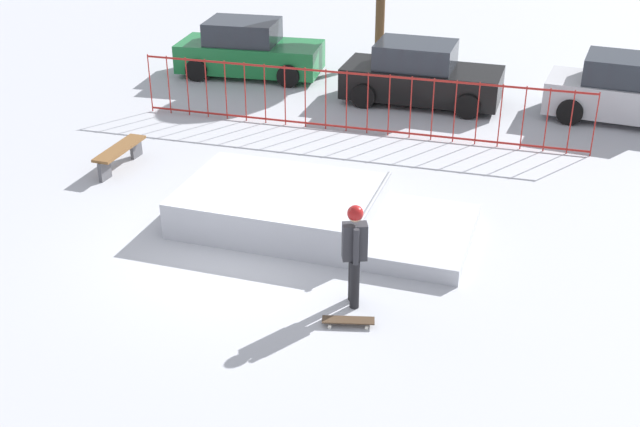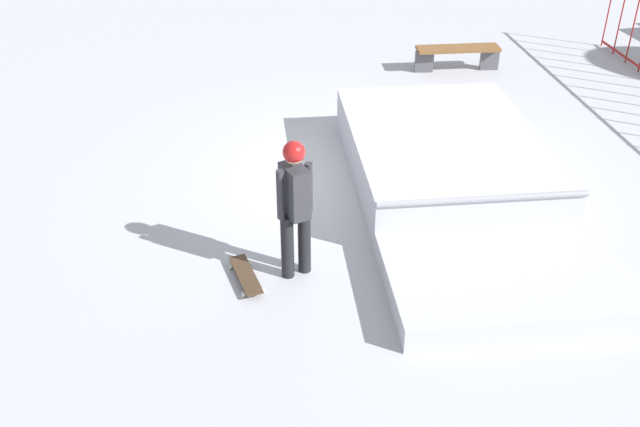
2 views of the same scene
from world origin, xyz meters
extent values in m
plane|color=#A8AAB2|center=(0.00, 0.00, 0.00)|extent=(60.00, 60.00, 0.00)
cube|color=#B0B3BB|center=(0.17, 1.03, 0.35)|extent=(3.74, 2.80, 0.70)
cube|color=#B0B3BB|center=(2.87, 1.19, 0.15)|extent=(1.95, 2.70, 0.30)
cylinder|color=gray|center=(1.97, 1.14, 0.70)|extent=(0.23, 2.60, 0.08)
cylinder|color=black|center=(2.44, -1.22, 0.41)|extent=(0.15, 0.15, 0.82)
cylinder|color=black|center=(2.34, -1.02, 0.41)|extent=(0.15, 0.15, 0.82)
cube|color=#2D2D33|center=(2.39, -1.12, 1.12)|extent=(0.44, 0.36, 0.60)
cylinder|color=#2D2D33|center=(2.46, -1.28, 1.12)|extent=(0.09, 0.09, 0.60)
cylinder|color=#2D2D33|center=(2.31, -0.96, 1.12)|extent=(0.09, 0.09, 0.60)
sphere|color=tan|center=(2.39, -1.12, 1.57)|extent=(0.22, 0.22, 0.22)
sphere|color=#A51919|center=(2.39, -1.12, 1.60)|extent=(0.25, 0.25, 0.25)
cube|color=#3F2D1E|center=(2.51, -1.71, 0.08)|extent=(0.82, 0.44, 0.02)
cylinder|color=silver|center=(2.28, -1.91, 0.03)|extent=(0.06, 0.05, 0.06)
cylinder|color=silver|center=(2.21, -1.69, 0.03)|extent=(0.06, 0.05, 0.06)
cylinder|color=silver|center=(2.81, -1.74, 0.03)|extent=(0.06, 0.05, 0.06)
cylinder|color=silver|center=(2.74, -1.52, 0.03)|extent=(0.06, 0.05, 0.06)
cylinder|color=maroon|center=(0.00, 6.04, 1.45)|extent=(10.81, 1.01, 0.05)
cylinder|color=maroon|center=(0.00, 6.04, 0.10)|extent=(10.81, 1.01, 0.05)
cylinder|color=maroon|center=(-5.40, 5.56, 0.75)|extent=(0.03, 0.03, 1.50)
cylinder|color=maroon|center=(-4.89, 5.60, 0.75)|extent=(0.03, 0.03, 1.50)
cylinder|color=maroon|center=(-4.37, 5.65, 0.75)|extent=(0.03, 0.03, 1.50)
cylinder|color=maroon|center=(-3.86, 5.69, 0.75)|extent=(0.03, 0.03, 1.50)
cylinder|color=maroon|center=(-3.34, 5.74, 0.75)|extent=(0.03, 0.03, 1.50)
cylinder|color=maroon|center=(-2.83, 5.78, 0.75)|extent=(0.03, 0.03, 1.50)
cylinder|color=maroon|center=(-2.32, 5.83, 0.75)|extent=(0.03, 0.03, 1.50)
cylinder|color=maroon|center=(-1.80, 5.88, 0.75)|extent=(0.03, 0.03, 1.50)
cylinder|color=maroon|center=(-1.29, 5.92, 0.75)|extent=(0.03, 0.03, 1.50)
cylinder|color=maroon|center=(-0.77, 5.97, 0.75)|extent=(0.03, 0.03, 1.50)
cylinder|color=maroon|center=(-0.26, 6.01, 0.75)|extent=(0.03, 0.03, 1.50)
cylinder|color=maroon|center=(0.26, 6.06, 0.75)|extent=(0.03, 0.03, 1.50)
cylinder|color=maroon|center=(0.77, 6.10, 0.75)|extent=(0.03, 0.03, 1.50)
cylinder|color=maroon|center=(1.29, 6.15, 0.75)|extent=(0.03, 0.03, 1.50)
cylinder|color=maroon|center=(1.80, 6.20, 0.75)|extent=(0.03, 0.03, 1.50)
cylinder|color=maroon|center=(2.32, 6.24, 0.75)|extent=(0.03, 0.03, 1.50)
cylinder|color=maroon|center=(2.83, 6.29, 0.75)|extent=(0.03, 0.03, 1.50)
cylinder|color=maroon|center=(3.34, 6.33, 0.75)|extent=(0.03, 0.03, 1.50)
cylinder|color=maroon|center=(3.86, 6.38, 0.75)|extent=(0.03, 0.03, 1.50)
cylinder|color=maroon|center=(4.37, 6.42, 0.75)|extent=(0.03, 0.03, 1.50)
cylinder|color=maroon|center=(4.89, 6.47, 0.75)|extent=(0.03, 0.03, 1.50)
cylinder|color=maroon|center=(5.40, 6.52, 0.75)|extent=(0.03, 0.03, 1.50)
cube|color=brown|center=(-4.09, 2.14, 0.45)|extent=(0.48, 1.62, 0.06)
cube|color=#4C4C51|center=(-4.12, 2.79, 0.21)|extent=(0.08, 0.36, 0.42)
cube|color=#4C4C51|center=(-4.05, 1.49, 0.21)|extent=(0.08, 0.36, 0.42)
cube|color=#196B33|center=(-4.38, 9.30, 0.56)|extent=(4.32, 2.33, 0.80)
cube|color=#262B33|center=(-4.58, 9.26, 1.28)|extent=(2.21, 1.80, 0.64)
cylinder|color=black|center=(-3.18, 10.35, 0.32)|extent=(0.67, 0.32, 0.64)
cylinder|color=black|center=(-2.91, 8.67, 0.32)|extent=(0.67, 0.32, 0.64)
cylinder|color=black|center=(-5.85, 9.92, 0.32)|extent=(0.67, 0.32, 0.64)
cylinder|color=black|center=(-5.58, 8.24, 0.32)|extent=(0.67, 0.32, 0.64)
cube|color=black|center=(0.89, 8.71, 0.56)|extent=(4.20, 1.95, 0.80)
cube|color=#262B33|center=(0.69, 8.70, 1.28)|extent=(2.09, 1.62, 0.64)
cylinder|color=black|center=(2.19, 9.64, 0.32)|extent=(0.65, 0.26, 0.64)
cylinder|color=black|center=(2.29, 7.95, 0.32)|extent=(0.65, 0.26, 0.64)
cylinder|color=black|center=(-0.51, 9.48, 0.32)|extent=(0.65, 0.26, 0.64)
cylinder|color=black|center=(-0.40, 7.78, 0.32)|extent=(0.65, 0.26, 0.64)
cube|color=#B7B7BC|center=(6.10, 9.27, 0.56)|extent=(4.13, 1.78, 0.80)
cube|color=#262B33|center=(5.90, 9.27, 1.28)|extent=(2.03, 1.54, 0.64)
cylinder|color=black|center=(4.76, 10.14, 0.32)|extent=(0.64, 0.23, 0.64)
cylinder|color=black|center=(4.73, 8.44, 0.32)|extent=(0.64, 0.23, 0.64)
cylinder|color=brown|center=(-1.28, 11.90, 1.69)|extent=(0.28, 0.28, 3.37)
camera|label=1|loc=(5.79, -11.41, 7.07)|focal=45.41mm
camera|label=2|loc=(9.31, -1.18, 5.14)|focal=40.69mm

